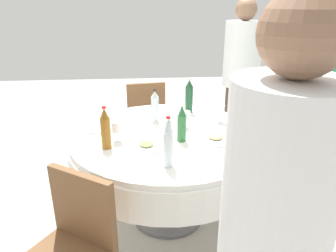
% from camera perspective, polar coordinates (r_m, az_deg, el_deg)
% --- Properties ---
extents(ground_plane, '(10.00, 10.00, 0.00)m').
position_cam_1_polar(ground_plane, '(2.72, 0.00, -15.91)').
color(ground_plane, '#B7B2A8').
extents(dining_table, '(1.46, 1.46, 0.74)m').
position_cam_1_polar(dining_table, '(2.40, 0.00, -4.63)').
color(dining_table, white).
rests_on(dining_table, ground_plane).
extents(bottle_dark_green_outer, '(0.06, 0.06, 0.30)m').
position_cam_1_polar(bottle_dark_green_outer, '(2.76, 3.82, 5.31)').
color(bottle_dark_green_outer, '#194728').
rests_on(bottle_dark_green_outer, dining_table).
extents(bottle_clear_south, '(0.06, 0.06, 0.31)m').
position_cam_1_polar(bottle_clear_south, '(1.84, 0.05, -3.19)').
color(bottle_clear_south, silver).
rests_on(bottle_clear_south, dining_table).
extents(bottle_green_north, '(0.06, 0.06, 0.28)m').
position_cam_1_polar(bottle_green_north, '(2.18, 2.50, 0.41)').
color(bottle_green_north, '#2D6B38').
rests_on(bottle_green_north, dining_table).
extents(bottle_clear_east, '(0.06, 0.06, 0.27)m').
position_cam_1_polar(bottle_clear_east, '(2.53, -2.37, 3.48)').
color(bottle_clear_east, silver).
rests_on(bottle_clear_east, dining_table).
extents(bottle_amber_rear, '(0.07, 0.07, 0.29)m').
position_cam_1_polar(bottle_amber_rear, '(2.11, -11.20, -0.54)').
color(bottle_amber_rear, '#8C5619').
rests_on(bottle_amber_rear, dining_table).
extents(wine_glass_east, '(0.07, 0.07, 0.15)m').
position_cam_1_polar(wine_glass_east, '(2.23, -0.12, 0.36)').
color(wine_glass_east, white).
rests_on(wine_glass_east, dining_table).
extents(wine_glass_rear, '(0.07, 0.07, 0.14)m').
position_cam_1_polar(wine_glass_rear, '(2.21, -9.25, -0.28)').
color(wine_glass_rear, white).
rests_on(wine_glass_rear, dining_table).
extents(wine_glass_left, '(0.07, 0.07, 0.14)m').
position_cam_1_polar(wine_glass_left, '(2.56, 9.42, 2.84)').
color(wine_glass_left, white).
rests_on(wine_glass_left, dining_table).
extents(wine_glass_mid, '(0.07, 0.07, 0.14)m').
position_cam_1_polar(wine_glass_mid, '(2.42, 3.28, 1.79)').
color(wine_glass_mid, white).
rests_on(wine_glass_mid, dining_table).
extents(plate_front, '(0.23, 0.23, 0.02)m').
position_cam_1_polar(plate_front, '(2.41, -5.44, -0.57)').
color(plate_front, white).
rests_on(plate_front, dining_table).
extents(plate_near, '(0.22, 0.22, 0.02)m').
position_cam_1_polar(plate_near, '(2.72, -5.64, 2.03)').
color(plate_near, white).
rests_on(plate_near, dining_table).
extents(plate_west, '(0.26, 0.26, 0.04)m').
position_cam_1_polar(plate_west, '(2.26, 8.50, -2.21)').
color(plate_west, white).
rests_on(plate_west, dining_table).
extents(plate_far, '(0.24, 0.24, 0.04)m').
position_cam_1_polar(plate_far, '(2.13, -3.90, -3.56)').
color(plate_far, white).
rests_on(plate_far, dining_table).
extents(fork_south, '(0.18, 0.07, 0.00)m').
position_cam_1_polar(fork_south, '(2.66, 3.64, 1.53)').
color(fork_south, silver).
rests_on(fork_south, dining_table).
extents(knife_north, '(0.14, 0.14, 0.00)m').
position_cam_1_polar(knife_north, '(1.96, 6.08, -6.26)').
color(knife_north, silver).
rests_on(knife_north, dining_table).
extents(knife_east, '(0.12, 0.15, 0.00)m').
position_cam_1_polar(knife_east, '(1.92, -6.69, -7.03)').
color(knife_east, silver).
rests_on(knife_east, dining_table).
extents(folded_napkin, '(0.21, 0.21, 0.02)m').
position_cam_1_polar(folded_napkin, '(2.45, -11.93, -0.54)').
color(folded_napkin, white).
rests_on(folded_napkin, dining_table).
extents(person_outer, '(0.34, 0.34, 1.68)m').
position_cam_1_polar(person_outer, '(3.13, 12.78, 6.78)').
color(person_outer, '#4C3F33').
rests_on(person_outer, ground_plane).
extents(person_south, '(0.34, 0.34, 1.63)m').
position_cam_1_polar(person_south, '(2.29, 24.95, -0.87)').
color(person_south, '#4C3F33').
rests_on(person_south, ground_plane).
extents(chair_left, '(0.45, 0.45, 0.87)m').
position_cam_1_polar(chair_left, '(3.47, -4.13, 2.45)').
color(chair_left, brown).
rests_on(chair_left, ground_plane).
extents(chair_mid, '(0.55, 0.55, 0.87)m').
position_cam_1_polar(chair_mid, '(1.77, -16.98, -19.54)').
color(chair_mid, brown).
rests_on(chair_mid, ground_plane).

